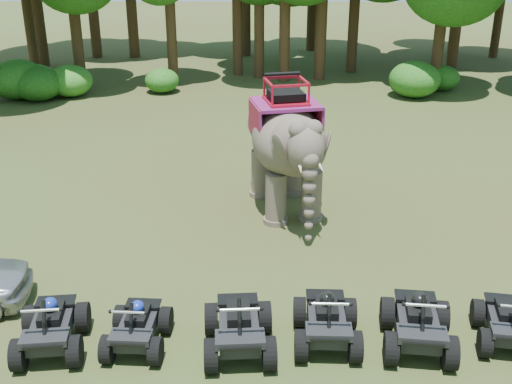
# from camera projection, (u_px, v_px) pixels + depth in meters

# --- Properties ---
(ground) EXTENTS (110.00, 110.00, 0.00)m
(ground) POSITION_uv_depth(u_px,v_px,m) (256.00, 288.00, 14.81)
(ground) COLOR #47381E
(ground) RESTS_ON ground
(elephant) EXTENTS (2.96, 4.94, 3.87)m
(elephant) POSITION_uv_depth(u_px,v_px,m) (286.00, 145.00, 18.20)
(elephant) COLOR brown
(elephant) RESTS_ON ground
(atv_0) EXTENTS (1.48, 1.89, 1.30)m
(atv_0) POSITION_uv_depth(u_px,v_px,m) (50.00, 321.00, 12.48)
(atv_0) COLOR black
(atv_0) RESTS_ON ground
(atv_1) EXTENTS (1.24, 1.65, 1.17)m
(atv_1) POSITION_uv_depth(u_px,v_px,m) (137.00, 321.00, 12.57)
(atv_1) COLOR black
(atv_1) RESTS_ON ground
(atv_2) EXTENTS (1.48, 1.95, 1.38)m
(atv_2) POSITION_uv_depth(u_px,v_px,m) (239.00, 320.00, 12.43)
(atv_2) COLOR black
(atv_2) RESTS_ON ground
(atv_3) EXTENTS (1.34, 1.81, 1.31)m
(atv_3) POSITION_uv_depth(u_px,v_px,m) (327.00, 314.00, 12.68)
(atv_3) COLOR black
(atv_3) RESTS_ON ground
(atv_4) EXTENTS (1.56, 2.00, 1.38)m
(atv_4) POSITION_uv_depth(u_px,v_px,m) (419.00, 316.00, 12.54)
(atv_4) COLOR black
(atv_4) RESTS_ON ground
(atv_5) EXTENTS (1.44, 1.80, 1.20)m
(atv_5) POSITION_uv_depth(u_px,v_px,m) (508.00, 316.00, 12.70)
(atv_5) COLOR black
(atv_5) RESTS_ON ground
(tree_0) EXTENTS (5.33, 5.33, 7.62)m
(tree_0) POSITION_uv_depth(u_px,v_px,m) (259.00, 4.00, 32.84)
(tree_0) COLOR #195114
(tree_0) RESTS_ON ground
(tree_2) EXTENTS (5.66, 5.66, 8.08)m
(tree_2) POSITION_uv_depth(u_px,v_px,m) (443.00, 6.00, 30.16)
(tree_2) COLOR #195114
(tree_2) RESTS_ON ground
(tree_24) EXTENTS (5.65, 5.65, 8.08)m
(tree_24) POSITION_uv_depth(u_px,v_px,m) (73.00, 5.00, 30.77)
(tree_24) COLOR #195114
(tree_24) RESTS_ON ground
(tree_25) EXTENTS (4.99, 4.99, 7.13)m
(tree_25) POSITION_uv_depth(u_px,v_px,m) (170.00, 12.00, 31.64)
(tree_25) COLOR #195114
(tree_25) RESTS_ON ground
(tree_28) EXTENTS (5.34, 5.34, 7.63)m
(tree_28) POSITION_uv_depth(u_px,v_px,m) (237.00, 2.00, 33.46)
(tree_28) COLOR #195114
(tree_28) RESTS_ON ground
(tree_38) EXTENTS (4.92, 4.92, 7.03)m
(tree_38) POSITION_uv_depth(u_px,v_px,m) (27.00, 8.00, 33.64)
(tree_38) COLOR #195114
(tree_38) RESTS_ON ground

